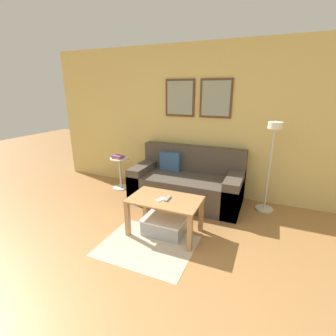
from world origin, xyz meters
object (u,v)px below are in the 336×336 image
floor_lamp (271,156)px  remote_control (167,199)px  book_stack (118,157)px  coffee_table (165,206)px  cell_phone (161,199)px  side_table (120,170)px  couch (187,183)px  storage_bin (165,225)px

floor_lamp → remote_control: (-1.15, -1.09, -0.41)m
floor_lamp → book_stack: floor_lamp is taller
coffee_table → cell_phone: (-0.04, -0.05, 0.11)m
side_table → book_stack: size_ratio=2.83×
coffee_table → book_stack: bearing=143.0°
couch → cell_phone: bearing=-88.6°
coffee_table → floor_lamp: 1.69m
storage_bin → book_stack: book_stack is taller
couch → storage_bin: 1.09m
book_stack → remote_control: (1.47, -1.08, -0.12)m
storage_bin → floor_lamp: bearing=42.4°
couch → remote_control: couch is taller
couch → side_table: couch is taller
side_table → cell_phone: bearing=-39.7°
couch → coffee_table: (0.07, -1.08, 0.09)m
remote_control → floor_lamp: bearing=41.7°
side_table → remote_control: bearing=-37.1°
side_table → floor_lamp: bearing=-0.1°
storage_bin → book_stack: 1.85m
couch → storage_bin: size_ratio=3.31×
storage_bin → book_stack: (-1.42, 1.07, 0.52)m
book_stack → remote_control: size_ratio=1.41×
floor_lamp → couch: bearing=-179.4°
coffee_table → cell_phone: cell_phone is taller
storage_bin → remote_control: (0.04, -0.01, 0.39)m
floor_lamp → storage_bin: bearing=-137.6°
storage_bin → remote_control: remote_control is taller
coffee_table → book_stack: (-1.43, 1.08, 0.23)m
couch → side_table: (-1.35, 0.02, 0.05)m
floor_lamp → cell_phone: (-1.22, -1.14, -0.41)m
floor_lamp → book_stack: (-2.61, -0.01, -0.28)m
book_stack → cell_phone: book_stack is taller
side_table → remote_control: side_table is taller
book_stack → floor_lamp: bearing=0.3°
side_table → remote_control: size_ratio=4.00×
storage_bin → cell_phone: 0.39m
couch → side_table: bearing=179.3°
coffee_table → remote_control: 0.12m
floor_lamp → remote_control: size_ratio=9.39×
coffee_table → remote_control: (0.04, -0.00, 0.11)m
cell_phone → book_stack: bearing=160.3°
storage_bin → cell_phone: cell_phone is taller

